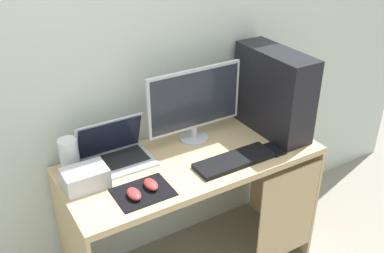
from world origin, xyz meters
TOP-DOWN VIEW (x-y plane):
  - wall_back at (0.00, 0.33)m, footprint 4.00×0.05m
  - desk at (0.02, -0.01)m, footprint 1.33×0.57m
  - pc_tower at (0.54, 0.03)m, footprint 0.18×0.49m
  - monitor at (0.11, 0.15)m, footprint 0.55×0.16m
  - laptop at (-0.35, 0.17)m, footprint 0.35×0.24m
  - speaker at (-0.57, 0.20)m, footprint 0.09×0.09m
  - projector at (-0.55, 0.04)m, footprint 0.20×0.14m
  - keyboard at (0.16, -0.15)m, footprint 0.42×0.14m
  - mousepad at (-0.34, -0.14)m, footprint 0.26×0.20m
  - mouse_left at (-0.30, -0.13)m, footprint 0.06×0.10m
  - mouse_right at (-0.39, -0.15)m, footprint 0.06×0.10m
  - cell_phone at (0.40, -0.16)m, footprint 0.07×0.13m

SIDE VIEW (x-z plane):
  - desk at x=0.02m, z-range 0.22..0.99m
  - mousepad at x=-0.34m, z-range 0.77..0.77m
  - cell_phone at x=0.40m, z-range 0.77..0.78m
  - keyboard at x=0.16m, z-range 0.77..0.79m
  - mouse_left at x=-0.30m, z-range 0.77..0.81m
  - mouse_right at x=-0.39m, z-range 0.77..0.81m
  - laptop at x=-0.35m, z-range 0.70..0.93m
  - projector at x=-0.55m, z-range 0.77..0.86m
  - speaker at x=-0.57m, z-range 0.77..0.94m
  - monitor at x=0.11m, z-range 0.78..1.20m
  - pc_tower at x=0.54m, z-range 0.77..1.24m
  - wall_back at x=0.00m, z-range 0.00..2.60m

